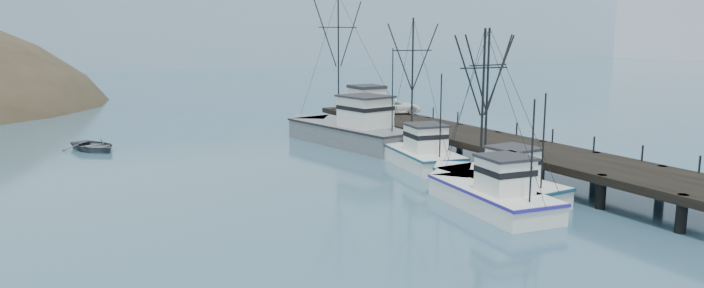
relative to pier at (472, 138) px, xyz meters
name	(u,v)px	position (x,y,z in m)	size (l,w,h in m)	color
ground	(449,244)	(-14.00, -16.00, -1.69)	(400.00, 400.00, 0.00)	#31556E
pier	(472,138)	(0.00, 0.00, 0.00)	(6.00, 44.00, 2.00)	black
distant_ridge	(128,68)	(-4.00, 154.00, -1.69)	(360.00, 40.00, 26.00)	#9EB2C6
trawler_near	(495,183)	(-6.01, -9.83, -0.87)	(4.03, 10.42, 10.65)	white
trawler_mid	(489,193)	(-8.06, -11.72, -0.87)	(4.45, 10.67, 10.61)	white
trawler_far	(417,153)	(-4.92, 0.59, -0.87)	(5.08, 11.29, 11.48)	white
work_vessel	(349,130)	(-5.48, 10.82, -0.46)	(7.38, 16.62, 13.70)	slate
pier_shed	(367,99)	(-0.87, 15.88, 1.73)	(3.00, 3.20, 2.80)	silver
pickup_truck	(395,106)	(1.36, 14.03, 1.03)	(2.41, 5.22, 1.45)	white
motorboat	(94,150)	(-26.55, 18.08, -1.69)	(3.87, 5.42, 1.12)	#51555A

